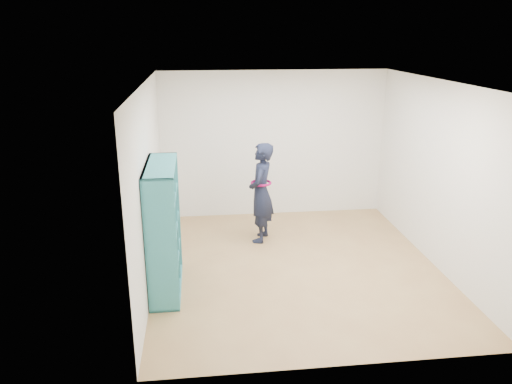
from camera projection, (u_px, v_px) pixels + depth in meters
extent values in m
plane|color=#9C7347|center=(296.00, 267.00, 7.16)|extent=(4.50, 4.50, 0.00)
plane|color=white|center=(301.00, 83.00, 6.36)|extent=(4.50, 4.50, 0.00)
cube|color=white|center=(149.00, 185.00, 6.54)|extent=(0.02, 4.50, 2.60)
cube|color=white|center=(439.00, 175.00, 6.99)|extent=(0.02, 4.50, 2.60)
cube|color=white|center=(274.00, 145.00, 8.89)|extent=(4.00, 0.02, 2.60)
cube|color=white|center=(346.00, 248.00, 4.64)|extent=(4.00, 0.02, 2.60)
cube|color=teal|center=(161.00, 248.00, 5.75)|extent=(0.37, 0.03, 1.68)
cube|color=teal|center=(166.00, 212.00, 6.91)|extent=(0.37, 0.03, 1.68)
cube|color=teal|center=(167.00, 286.00, 6.59)|extent=(0.37, 1.26, 0.03)
cube|color=teal|center=(160.00, 166.00, 6.08)|extent=(0.37, 1.26, 0.03)
cube|color=teal|center=(150.00, 229.00, 6.31)|extent=(0.03, 1.26, 1.68)
cube|color=teal|center=(163.00, 234.00, 6.14)|extent=(0.34, 0.03, 1.62)
cube|color=teal|center=(165.00, 223.00, 6.52)|extent=(0.34, 0.03, 1.62)
cube|color=teal|center=(166.00, 257.00, 6.46)|extent=(0.34, 1.21, 0.03)
cube|color=teal|center=(164.00, 228.00, 6.33)|extent=(0.34, 1.21, 0.03)
cube|color=teal|center=(162.00, 198.00, 6.21)|extent=(0.34, 1.21, 0.03)
cube|color=beige|center=(167.00, 298.00, 6.18)|extent=(0.23, 0.15, 0.06)
cube|color=black|center=(166.00, 263.00, 5.98)|extent=(0.19, 0.17, 0.26)
cube|color=maroon|center=(164.00, 232.00, 5.85)|extent=(0.19, 0.17, 0.25)
cube|color=silver|center=(161.00, 206.00, 5.81)|extent=(0.23, 0.15, 0.06)
cube|color=navy|center=(169.00, 278.00, 6.48)|extent=(0.19, 0.17, 0.26)
cube|color=brown|center=(167.00, 248.00, 6.35)|extent=(0.19, 0.17, 0.30)
cube|color=#BFB28C|center=(165.00, 224.00, 6.31)|extent=(0.23, 0.15, 0.09)
cube|color=#26594C|center=(164.00, 190.00, 6.11)|extent=(0.19, 0.17, 0.23)
cube|color=beige|center=(170.00, 264.00, 6.86)|extent=(0.19, 0.17, 0.26)
cube|color=black|center=(169.00, 241.00, 6.81)|extent=(0.23, 0.15, 0.09)
cube|color=maroon|center=(167.00, 209.00, 6.62)|extent=(0.19, 0.17, 0.24)
cube|color=silver|center=(165.00, 179.00, 6.49)|extent=(0.19, 0.17, 0.28)
imported|color=black|center=(261.00, 193.00, 7.86)|extent=(0.55, 0.68, 1.60)
torus|color=#960B50|center=(261.00, 183.00, 7.81)|extent=(0.42, 0.42, 0.04)
cube|color=silver|center=(253.00, 184.00, 7.93)|extent=(0.03, 0.08, 0.12)
cube|color=black|center=(253.00, 184.00, 7.93)|extent=(0.03, 0.08, 0.11)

